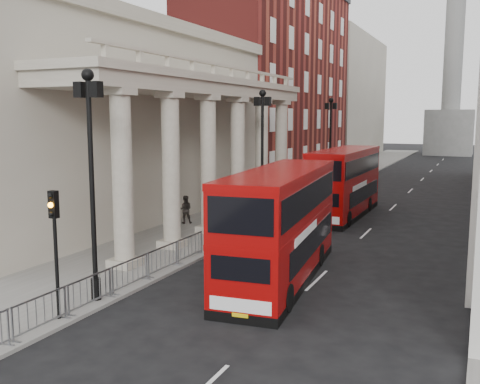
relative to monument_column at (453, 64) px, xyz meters
The scene contains 17 objects.
ground 93.57m from the monument_column, 93.73° to the right, with size 260.00×260.00×0.00m, color black.
sidewalk_west 64.64m from the monument_column, 98.26° to the right, with size 6.00×140.00×0.12m, color slate.
kerb 64.29m from the monument_column, 95.57° to the right, with size 0.20×140.00×0.14m, color slate.
portico_building 76.47m from the monument_column, 102.57° to the right, with size 9.00×28.00×12.00m, color gray.
brick_building 47.26m from the monument_column, 110.56° to the right, with size 9.00×32.00×22.00m, color maroon.
west_building_far 21.26m from the monument_column, 143.97° to the right, with size 9.00×30.00×20.00m, color gray.
monument_column is the anchor object (origin of this frame).
lamp_post_south 88.94m from the monument_column, 94.29° to the right, with size 1.05×0.44×8.32m.
lamp_post_mid 73.14m from the monument_column, 95.24° to the right, with size 1.05×0.44×8.32m.
lamp_post_north 57.46m from the monument_column, 96.72° to the right, with size 1.05×0.44×8.32m.
traffic_light 91.17m from the monument_column, 94.13° to the right, with size 0.28×0.33×4.30m.
crowd_barriers 91.29m from the monument_column, 94.05° to the right, with size 0.50×18.75×1.10m.
bus_near 83.53m from the monument_column, 91.01° to the right, with size 3.68×10.93×4.63m.
bus_far 68.35m from the monument_column, 92.18° to the right, with size 2.68×10.67×4.60m.
pedestrian_a 81.16m from the monument_column, 96.46° to the right, with size 0.58×0.38×1.58m, color black.
pedestrian_b 76.60m from the monument_column, 98.31° to the right, with size 0.86×0.67×1.76m, color #282320.
pedestrian_c 76.19m from the monument_column, 96.96° to the right, with size 0.94×0.61×1.92m, color black.
Camera 1 is at (12.11, -10.96, 6.78)m, focal length 40.00 mm.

